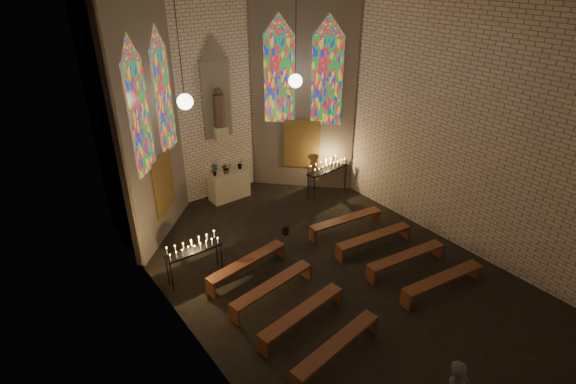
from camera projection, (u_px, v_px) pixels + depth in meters
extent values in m
plane|color=black|center=(330.00, 274.00, 12.30)|extent=(12.00, 12.00, 0.00)
cube|color=#F5E3CD|center=(215.00, 99.00, 14.91)|extent=(8.00, 0.02, 7.00)
cube|color=#F5E3CD|center=(181.00, 207.00, 8.55)|extent=(0.02, 12.00, 7.00)
cube|color=#F5E3CD|center=(441.00, 123.00, 12.77)|extent=(0.02, 12.00, 7.00)
cube|color=#F5E3CD|center=(150.00, 126.00, 12.57)|extent=(2.72, 2.72, 7.00)
cube|color=#F5E3CD|center=(303.00, 94.00, 15.47)|extent=(2.72, 2.72, 7.00)
cube|color=#4C3F8C|center=(140.00, 118.00, 11.61)|extent=(0.78, 0.78, 3.00)
cube|color=#4C3F8C|center=(164.00, 100.00, 13.03)|extent=(0.78, 0.78, 3.00)
cube|color=#4C3F8C|center=(279.00, 79.00, 15.20)|extent=(0.78, 0.78, 3.00)
cube|color=#4C3F8C|center=(327.00, 81.00, 15.00)|extent=(0.78, 0.78, 3.00)
cube|color=brown|center=(164.00, 184.00, 13.40)|extent=(0.95, 0.95, 1.80)
cube|color=brown|center=(302.00, 144.00, 16.17)|extent=(0.95, 0.95, 1.80)
cube|color=gray|center=(216.00, 100.00, 14.85)|extent=(1.00, 0.12, 2.60)
cone|color=gray|center=(212.00, 48.00, 14.08)|extent=(1.00, 1.00, 0.80)
cube|color=beige|center=(221.00, 132.00, 15.27)|extent=(0.45, 0.30, 0.40)
cylinder|color=brown|center=(219.00, 111.00, 14.92)|extent=(0.36, 0.36, 1.10)
sphere|color=brown|center=(218.00, 92.00, 14.61)|extent=(0.26, 0.26, 0.26)
sphere|color=white|center=(185.00, 102.00, 12.23)|extent=(0.44, 0.44, 0.44)
cylinder|color=black|center=(179.00, 49.00, 11.57)|extent=(0.02, 0.02, 2.80)
sphere|color=white|center=(295.00, 81.00, 14.24)|extent=(0.44, 0.44, 0.44)
cylinder|color=black|center=(296.00, 35.00, 13.58)|extent=(0.02, 0.02, 2.80)
cube|color=beige|center=(229.00, 185.00, 15.93)|extent=(1.40, 0.60, 1.00)
imported|color=#4C723F|center=(214.00, 170.00, 15.36)|extent=(0.25, 0.18, 0.44)
imported|color=#4C723F|center=(226.00, 168.00, 15.56)|extent=(0.36, 0.31, 0.39)
imported|color=#4C723F|center=(240.00, 164.00, 15.89)|extent=(0.22, 0.19, 0.38)
imported|color=#4C723F|center=(286.00, 228.00, 13.96)|extent=(0.30, 0.30, 0.42)
cube|color=black|center=(194.00, 251.00, 11.77)|extent=(1.54, 0.40, 0.05)
cylinder|color=black|center=(172.00, 277.00, 11.52)|extent=(0.03, 0.03, 0.86)
cylinder|color=black|center=(222.00, 258.00, 12.25)|extent=(0.03, 0.03, 0.86)
cylinder|color=black|center=(168.00, 271.00, 11.72)|extent=(0.03, 0.03, 0.86)
cylinder|color=black|center=(217.00, 253.00, 12.46)|extent=(0.03, 0.03, 0.86)
cube|color=black|center=(328.00, 169.00, 15.97)|extent=(1.73, 0.54, 0.05)
cylinder|color=black|center=(314.00, 190.00, 15.64)|extent=(0.03, 0.03, 0.96)
cylinder|color=black|center=(345.00, 177.00, 16.57)|extent=(0.03, 0.03, 0.96)
cylinder|color=black|center=(308.00, 187.00, 15.85)|extent=(0.03, 0.03, 0.96)
cylinder|color=black|center=(339.00, 174.00, 16.78)|extent=(0.03, 0.03, 0.96)
cube|color=brown|center=(247.00, 261.00, 12.08)|extent=(2.53, 0.69, 0.06)
cube|color=brown|center=(210.00, 288.00, 11.43)|extent=(0.11, 0.36, 0.45)
cube|color=brown|center=(280.00, 249.00, 12.94)|extent=(0.11, 0.36, 0.45)
cube|color=brown|center=(346.00, 219.00, 14.01)|extent=(2.53, 0.69, 0.06)
cube|color=brown|center=(313.00, 235.00, 13.59)|extent=(0.11, 0.36, 0.45)
cube|color=brown|center=(376.00, 215.00, 14.63)|extent=(0.11, 0.36, 0.45)
cube|color=brown|center=(272.00, 284.00, 11.23)|extent=(2.53, 0.69, 0.06)
cube|color=brown|center=(235.00, 315.00, 10.58)|extent=(0.11, 0.36, 0.45)
cube|color=brown|center=(306.00, 270.00, 12.09)|extent=(0.11, 0.36, 0.45)
cube|color=brown|center=(374.00, 236.00, 13.16)|extent=(2.53, 0.69, 0.06)
cube|color=brown|center=(340.00, 254.00, 12.74)|extent=(0.11, 0.36, 0.45)
cube|color=brown|center=(405.00, 231.00, 13.78)|extent=(0.11, 0.36, 0.45)
cube|color=brown|center=(302.00, 311.00, 10.38)|extent=(2.53, 0.69, 0.06)
cube|color=brown|center=(263.00, 347.00, 9.73)|extent=(0.11, 0.36, 0.45)
cube|color=brown|center=(336.00, 294.00, 11.24)|extent=(0.11, 0.36, 0.45)
cube|color=brown|center=(406.00, 255.00, 12.31)|extent=(2.53, 0.69, 0.06)
cube|color=brown|center=(370.00, 276.00, 11.89)|extent=(0.11, 0.36, 0.45)
cube|color=brown|center=(438.00, 250.00, 12.93)|extent=(0.11, 0.36, 0.45)
cube|color=brown|center=(337.00, 343.00, 9.53)|extent=(2.53, 0.69, 0.06)
cube|color=brown|center=(370.00, 322.00, 10.39)|extent=(0.11, 0.36, 0.45)
cube|color=brown|center=(443.00, 278.00, 11.46)|extent=(2.53, 0.69, 0.06)
cube|color=brown|center=(406.00, 300.00, 11.04)|extent=(0.11, 0.36, 0.45)
cube|color=brown|center=(475.00, 270.00, 12.08)|extent=(0.11, 0.36, 0.45)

